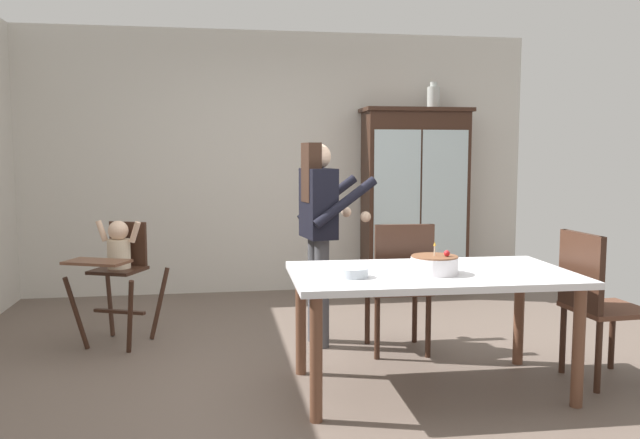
{
  "coord_description": "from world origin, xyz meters",
  "views": [
    {
      "loc": [
        -0.64,
        -4.09,
        1.45
      ],
      "look_at": [
        0.13,
        0.7,
        0.95
      ],
      "focal_mm": 36.02,
      "sensor_mm": 36.0,
      "label": 1
    }
  ],
  "objects_px": {
    "dining_chair_far_side": "(401,279)",
    "dining_chair_right_end": "(594,296)",
    "china_cabinet": "(414,200)",
    "ceramic_vase": "(433,97)",
    "adult_person": "(319,218)",
    "serving_bowl": "(353,273)",
    "dining_table": "(431,285)",
    "high_chair_with_toddler": "(118,259)",
    "birthday_cake": "(434,265)"
  },
  "relations": [
    {
      "from": "china_cabinet",
      "to": "high_chair_with_toddler",
      "type": "distance_m",
      "value": 3.18
    },
    {
      "from": "china_cabinet",
      "to": "dining_table",
      "type": "xyz_separation_m",
      "value": [
        -0.77,
        -2.78,
        -0.31
      ]
    },
    {
      "from": "adult_person",
      "to": "serving_bowl",
      "type": "distance_m",
      "value": 1.18
    },
    {
      "from": "ceramic_vase",
      "to": "china_cabinet",
      "type": "bearing_deg",
      "value": -178.87
    },
    {
      "from": "ceramic_vase",
      "to": "dining_chair_right_end",
      "type": "relative_size",
      "value": 0.28
    },
    {
      "from": "high_chair_with_toddler",
      "to": "dining_chair_far_side",
      "type": "xyz_separation_m",
      "value": [
        2.04,
        -0.59,
        -0.1
      ]
    },
    {
      "from": "birthday_cake",
      "to": "dining_chair_right_end",
      "type": "xyz_separation_m",
      "value": [
        1.07,
        0.05,
        -0.24
      ]
    },
    {
      "from": "adult_person",
      "to": "serving_bowl",
      "type": "bearing_deg",
      "value": 171.58
    },
    {
      "from": "ceramic_vase",
      "to": "serving_bowl",
      "type": "bearing_deg",
      "value": -116.87
    },
    {
      "from": "adult_person",
      "to": "china_cabinet",
      "type": "bearing_deg",
      "value": -45.6
    },
    {
      "from": "adult_person",
      "to": "high_chair_with_toddler",
      "type": "bearing_deg",
      "value": 71.99
    },
    {
      "from": "china_cabinet",
      "to": "dining_chair_far_side",
      "type": "height_order",
      "value": "china_cabinet"
    },
    {
      "from": "birthday_cake",
      "to": "serving_bowl",
      "type": "relative_size",
      "value": 1.56
    },
    {
      "from": "ceramic_vase",
      "to": "high_chair_with_toddler",
      "type": "height_order",
      "value": "ceramic_vase"
    },
    {
      "from": "ceramic_vase",
      "to": "adult_person",
      "type": "xyz_separation_m",
      "value": [
        -1.48,
        -1.74,
        -1.07
      ]
    },
    {
      "from": "ceramic_vase",
      "to": "dining_chair_right_end",
      "type": "xyz_separation_m",
      "value": [
        0.11,
        -2.81,
        -1.48
      ]
    },
    {
      "from": "china_cabinet",
      "to": "dining_chair_right_end",
      "type": "bearing_deg",
      "value": -84.0
    },
    {
      "from": "ceramic_vase",
      "to": "high_chair_with_toddler",
      "type": "xyz_separation_m",
      "value": [
        -2.98,
        -1.5,
        -1.38
      ]
    },
    {
      "from": "dining_table",
      "to": "adult_person",
      "type": "bearing_deg",
      "value": 116.49
    },
    {
      "from": "dining_table",
      "to": "birthday_cake",
      "type": "xyz_separation_m",
      "value": [
        -0.01,
        -0.08,
        0.14
      ]
    },
    {
      "from": "dining_table",
      "to": "dining_chair_far_side",
      "type": "relative_size",
      "value": 1.78
    },
    {
      "from": "dining_table",
      "to": "birthday_cake",
      "type": "relative_size",
      "value": 6.12
    },
    {
      "from": "birthday_cake",
      "to": "high_chair_with_toddler",
      "type": "bearing_deg",
      "value": 145.85
    },
    {
      "from": "adult_person",
      "to": "dining_chair_right_end",
      "type": "height_order",
      "value": "adult_person"
    },
    {
      "from": "adult_person",
      "to": "dining_chair_right_end",
      "type": "relative_size",
      "value": 1.59
    },
    {
      "from": "china_cabinet",
      "to": "dining_chair_far_side",
      "type": "xyz_separation_m",
      "value": [
        -0.75,
        -2.09,
        -0.41
      ]
    },
    {
      "from": "high_chair_with_toddler",
      "to": "adult_person",
      "type": "distance_m",
      "value": 1.55
    },
    {
      "from": "high_chair_with_toddler",
      "to": "dining_chair_far_side",
      "type": "bearing_deg",
      "value": 6.88
    },
    {
      "from": "birthday_cake",
      "to": "ceramic_vase",
      "type": "bearing_deg",
      "value": 71.38
    },
    {
      "from": "birthday_cake",
      "to": "china_cabinet",
      "type": "bearing_deg",
      "value": 74.81
    },
    {
      "from": "adult_person",
      "to": "birthday_cake",
      "type": "xyz_separation_m",
      "value": [
        0.51,
        -1.13,
        -0.17
      ]
    },
    {
      "from": "dining_chair_far_side",
      "to": "serving_bowl",
      "type": "bearing_deg",
      "value": 59.56
    },
    {
      "from": "dining_chair_far_side",
      "to": "dining_chair_right_end",
      "type": "xyz_separation_m",
      "value": [
        1.05,
        -0.72,
        0.0
      ]
    },
    {
      "from": "birthday_cake",
      "to": "dining_chair_far_side",
      "type": "xyz_separation_m",
      "value": [
        0.02,
        0.77,
        -0.24
      ]
    },
    {
      "from": "dining_chair_far_side",
      "to": "dining_table",
      "type": "bearing_deg",
      "value": 91.51
    },
    {
      "from": "serving_bowl",
      "to": "dining_chair_far_side",
      "type": "height_order",
      "value": "dining_chair_far_side"
    },
    {
      "from": "adult_person",
      "to": "dining_table",
      "type": "relative_size",
      "value": 0.89
    },
    {
      "from": "adult_person",
      "to": "dining_table",
      "type": "distance_m",
      "value": 1.21
    },
    {
      "from": "dining_table",
      "to": "dining_chair_right_end",
      "type": "xyz_separation_m",
      "value": [
        1.06,
        -0.03,
        -0.1
      ]
    },
    {
      "from": "dining_chair_right_end",
      "to": "birthday_cake",
      "type": "bearing_deg",
      "value": 89.52
    },
    {
      "from": "serving_bowl",
      "to": "birthday_cake",
      "type": "bearing_deg",
      "value": 3.53
    },
    {
      "from": "dining_chair_far_side",
      "to": "dining_chair_right_end",
      "type": "distance_m",
      "value": 1.28
    },
    {
      "from": "china_cabinet",
      "to": "dining_chair_right_end",
      "type": "xyz_separation_m",
      "value": [
        0.3,
        -2.81,
        -0.41
      ]
    },
    {
      "from": "china_cabinet",
      "to": "adult_person",
      "type": "height_order",
      "value": "china_cabinet"
    },
    {
      "from": "china_cabinet",
      "to": "high_chair_with_toddler",
      "type": "height_order",
      "value": "china_cabinet"
    },
    {
      "from": "adult_person",
      "to": "ceramic_vase",
      "type": "bearing_deg",
      "value": -49.34
    },
    {
      "from": "ceramic_vase",
      "to": "dining_chair_right_end",
      "type": "distance_m",
      "value": 3.18
    },
    {
      "from": "high_chair_with_toddler",
      "to": "adult_person",
      "type": "bearing_deg",
      "value": 14.06
    },
    {
      "from": "ceramic_vase",
      "to": "adult_person",
      "type": "distance_m",
      "value": 2.52
    },
    {
      "from": "high_chair_with_toddler",
      "to": "dining_chair_right_end",
      "type": "bearing_deg",
      "value": 0.02
    }
  ]
}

